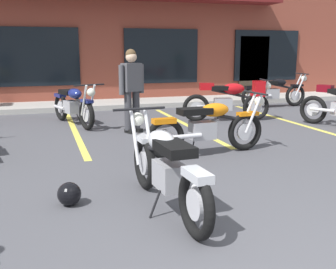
% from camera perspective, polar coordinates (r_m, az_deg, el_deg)
% --- Properties ---
extents(ground_plane, '(80.00, 80.00, 0.00)m').
position_cam_1_polar(ground_plane, '(5.79, 2.12, -4.93)').
color(ground_plane, '#47474C').
extents(sidewalk_kerb, '(22.00, 1.80, 0.14)m').
position_cam_1_polar(sidewalk_kerb, '(12.32, -8.60, 4.28)').
color(sidewalk_kerb, '#A8A59E').
rests_on(sidewalk_kerb, ground_plane).
extents(brick_storefront_building, '(18.93, 6.79, 3.98)m').
position_cam_1_polar(brick_storefront_building, '(15.73, -10.89, 12.84)').
color(brick_storefront_building, brown).
rests_on(brick_storefront_building, ground_plane).
extents(painted_stall_lines, '(7.51, 4.80, 0.01)m').
position_cam_1_polar(painted_stall_lines, '(8.83, -4.93, 0.94)').
color(painted_stall_lines, '#DBCC4C').
rests_on(painted_stall_lines, ground_plane).
extents(motorcycle_foreground_classic, '(0.66, 2.11, 0.98)m').
position_cam_1_polar(motorcycle_foreground_classic, '(4.28, -0.33, -4.58)').
color(motorcycle_foreground_classic, black).
rests_on(motorcycle_foreground_classic, ground_plane).
extents(motorcycle_silver_naked, '(2.11, 0.66, 0.98)m').
position_cam_1_polar(motorcycle_silver_naked, '(12.33, 14.72, 5.86)').
color(motorcycle_silver_naked, black).
rests_on(motorcycle_silver_naked, ground_plane).
extents(motorcycle_green_cafe_racer, '(2.11, 0.66, 0.98)m').
position_cam_1_polar(motorcycle_green_cafe_racer, '(6.55, 5.66, 1.16)').
color(motorcycle_green_cafe_racer, black).
rests_on(motorcycle_green_cafe_racer, ground_plane).
extents(motorcycle_orange_scrambler, '(2.09, 0.79, 0.98)m').
position_cam_1_polar(motorcycle_orange_scrambler, '(9.73, 8.85, 4.99)').
color(motorcycle_orange_scrambler, black).
rests_on(motorcycle_orange_scrambler, ground_plane).
extents(motorcycle_cream_vintage, '(0.99, 2.04, 0.98)m').
position_cam_1_polar(motorcycle_cream_vintage, '(9.30, -13.16, 4.09)').
color(motorcycle_cream_vintage, black).
rests_on(motorcycle_cream_vintage, ground_plane).
extents(person_in_black_shirt, '(0.59, 0.39, 1.68)m').
position_cam_1_polar(person_in_black_shirt, '(8.25, -5.10, 6.81)').
color(person_in_black_shirt, black).
rests_on(person_in_black_shirt, ground_plane).
extents(helmet_on_pavement, '(0.26, 0.26, 0.26)m').
position_cam_1_polar(helmet_on_pavement, '(4.60, -13.67, -8.09)').
color(helmet_on_pavement, black).
rests_on(helmet_on_pavement, ground_plane).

